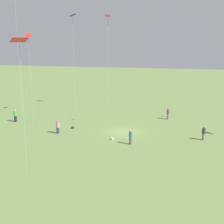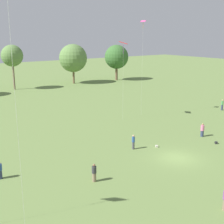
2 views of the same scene
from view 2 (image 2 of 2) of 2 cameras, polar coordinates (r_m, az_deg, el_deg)
ground_plane at (r=33.88m, az=11.80°, el=-8.23°), size 240.00×240.00×0.00m
tree_2 at (r=75.87m, az=-17.80°, el=9.75°), size 4.96×4.96×10.31m
tree_3 at (r=82.29m, az=-7.13°, el=9.74°), size 7.19×7.19×10.16m
tree_4 at (r=87.67m, az=0.84°, el=10.03°), size 6.58×6.58×9.75m
person_0 at (r=30.22m, az=-19.87°, el=-10.02°), size 0.63×0.63×1.63m
person_1 at (r=41.18m, az=16.19°, el=-3.20°), size 0.57×0.57×1.74m
person_2 at (r=35.41m, az=3.92°, el=-5.48°), size 0.44×0.44×1.69m
person_3 at (r=28.00m, az=-3.29°, el=-11.04°), size 0.42×0.42×1.67m
person_4 at (r=56.38m, az=19.50°, el=1.24°), size 0.40×0.40×1.83m
kite_1 at (r=48.77m, az=5.69°, el=15.05°), size 0.97×0.98×14.68m
kite_2 at (r=45.90m, az=2.09°, el=12.21°), size 1.76×1.76×11.63m
picnic_bag_0 at (r=39.23m, az=18.51°, el=-5.34°), size 0.40×0.41×0.27m
picnic_bag_2 at (r=36.48m, az=8.16°, el=-6.23°), size 0.38×0.37×0.23m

